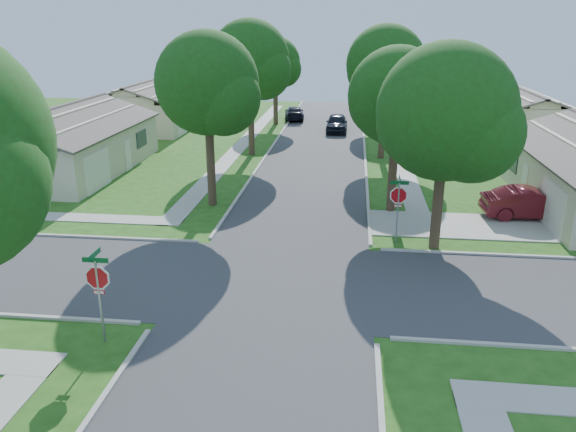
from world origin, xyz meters
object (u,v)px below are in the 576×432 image
(house_nw_far, at_px, (153,109))
(car_driveway, at_px, (530,203))
(tree_e_mid, at_px, (387,68))
(car_curb_west, at_px, (294,113))
(stop_sign_sw, at_px, (98,282))
(tree_w_near, at_px, (208,88))
(tree_w_mid, at_px, (251,64))
(house_nw_near, at_px, (64,148))
(car_curb_east, at_px, (337,123))
(house_ne_far, at_px, (517,121))
(stop_sign_ne, at_px, (398,198))
(tree_e_near, at_px, (398,101))
(tree_ne_corner, at_px, (447,119))
(tree_w_far, at_px, (276,65))
(tree_e_far, at_px, (379,60))

(house_nw_far, relative_size, car_driveway, 2.93)
(tree_e_mid, height_order, car_curb_west, tree_e_mid)
(stop_sign_sw, bearing_deg, tree_w_near, 89.77)
(tree_w_mid, bearing_deg, house_nw_near, -152.10)
(tree_w_near, height_order, car_curb_east, tree_w_near)
(tree_w_near, bearing_deg, stop_sign_sw, -90.23)
(tree_w_near, relative_size, house_ne_far, 0.66)
(stop_sign_ne, relative_size, tree_e_near, 0.36)
(house_nw_near, xyz_separation_m, car_curb_west, (12.79, 21.75, -0.86))
(tree_e_near, bearing_deg, house_nw_near, 163.89)
(tree_w_near, distance_m, house_ne_far, 29.10)
(stop_sign_ne, bearing_deg, car_curb_west, 103.85)
(car_curb_west, bearing_deg, tree_e_near, 98.75)
(tree_e_mid, xyz_separation_m, tree_w_mid, (-9.40, 0.00, 0.24))
(tree_w_mid, bearing_deg, tree_ne_corner, -56.78)
(tree_w_far, xyz_separation_m, car_driveway, (16.15, -25.31, -4.74))
(house_nw_near, xyz_separation_m, car_driveway, (27.49, -6.30, -0.75))
(car_curb_west, bearing_deg, tree_e_far, 153.73)
(tree_e_mid, bearing_deg, house_nw_far, 152.09)
(tree_e_mid, xyz_separation_m, house_nw_near, (-20.75, -6.01, -4.74))
(stop_sign_ne, xyz_separation_m, tree_w_near, (-9.34, 4.31, 4.08))
(house_nw_far, height_order, car_curb_west, house_nw_far)
(tree_w_mid, xyz_separation_m, tree_ne_corner, (11.00, -16.80, -0.90))
(stop_sign_sw, xyz_separation_m, house_nw_near, (-11.29, 19.70, -0.51))
(tree_w_far, bearing_deg, house_ne_far, -13.64)
(tree_e_mid, distance_m, car_driveway, 15.07)
(tree_w_mid, xyz_separation_m, tree_w_far, (-0.01, 13.00, -0.98))
(house_ne_far, height_order, car_curb_east, house_ne_far)
(stop_sign_sw, bearing_deg, house_nw_far, 107.10)
(tree_w_near, bearing_deg, tree_ne_corner, -23.56)
(house_nw_far, bearing_deg, tree_e_mid, -27.91)
(stop_sign_ne, height_order, tree_w_near, tree_w_near)
(tree_e_near, xyz_separation_m, car_curb_west, (-7.95, 27.74, -4.99))
(car_curb_west, bearing_deg, car_driveway, 110.42)
(stop_sign_sw, xyz_separation_m, car_curb_east, (5.90, 35.45, -1.25))
(stop_sign_ne, height_order, house_nw_near, house_nw_near)
(stop_sign_ne, bearing_deg, house_nw_near, 153.54)
(tree_w_near, xyz_separation_m, tree_w_far, (-0.01, 25.00, -0.61))
(tree_w_far, xyz_separation_m, house_ne_far, (20.64, -5.01, -3.99))
(tree_e_mid, height_order, house_ne_far, tree_e_mid)
(tree_w_mid, bearing_deg, house_ne_far, 21.17)
(tree_e_near, xyz_separation_m, tree_e_mid, (0.01, 12.00, 0.61))
(stop_sign_sw, xyz_separation_m, house_ne_far, (20.69, 33.70, -0.51))
(car_driveway, bearing_deg, car_curb_west, 23.90)
(tree_e_near, height_order, house_nw_near, tree_e_near)
(tree_w_mid, distance_m, house_ne_far, 22.68)
(tree_w_near, distance_m, car_curb_west, 28.31)
(tree_e_mid, height_order, car_driveway, tree_e_mid)
(house_nw_far, distance_m, car_driveway, 36.04)
(stop_sign_sw, distance_m, tree_e_mid, 27.71)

